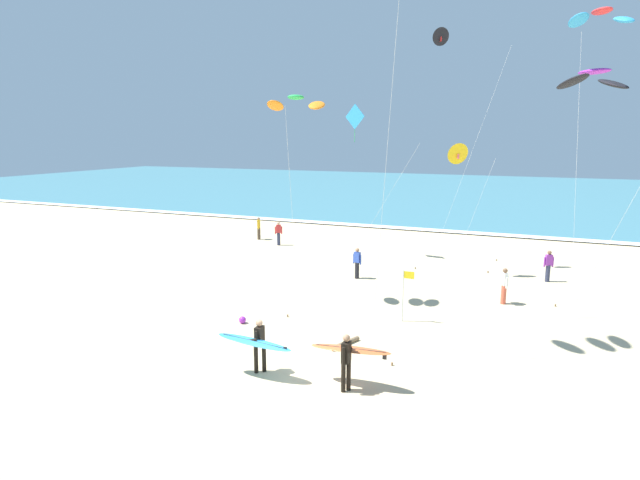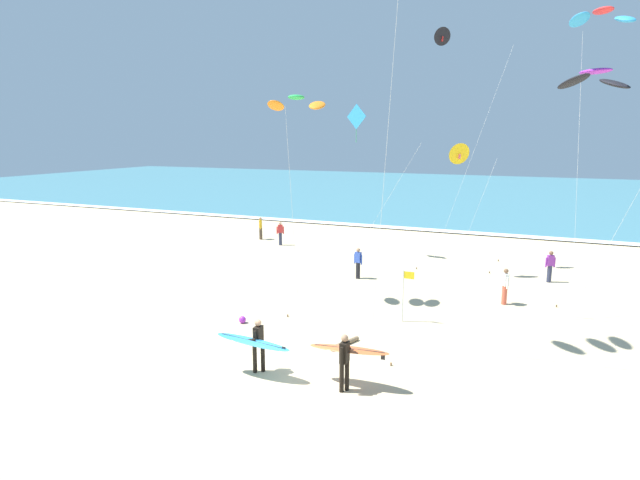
{
  "view_description": "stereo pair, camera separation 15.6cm",
  "coord_description": "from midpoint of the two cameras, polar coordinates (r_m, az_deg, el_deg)",
  "views": [
    {
      "loc": [
        6.66,
        -12.68,
        7.15
      ],
      "look_at": [
        -0.84,
        5.36,
        3.2
      ],
      "focal_mm": 28.87,
      "sensor_mm": 36.0,
      "label": 1
    },
    {
      "loc": [
        6.81,
        -12.62,
        7.15
      ],
      "look_at": [
        -0.84,
        5.36,
        3.2
      ],
      "focal_mm": 28.87,
      "sensor_mm": 36.0,
      "label": 2
    }
  ],
  "objects": [
    {
      "name": "ground_plane",
      "position": [
        16.01,
        -4.63,
        -15.12
      ],
      "size": [
        160.0,
        160.0,
        0.0
      ],
      "primitive_type": "plane",
      "color": "#D1BA8E"
    },
    {
      "name": "ocean_water",
      "position": [
        69.51,
        17.43,
        5.05
      ],
      "size": [
        160.0,
        60.0,
        0.08
      ],
      "primitive_type": "cube",
      "color": "teal",
      "rests_on": "ground"
    },
    {
      "name": "shoreline_foam",
      "position": [
        40.31,
        13.07,
        1.05
      ],
      "size": [
        160.0,
        1.25,
        0.01
      ],
      "primitive_type": "cube",
      "color": "white",
      "rests_on": "ocean_water"
    },
    {
      "name": "surfer_lead",
      "position": [
        15.94,
        -6.86,
        -11.16
      ],
      "size": [
        2.43,
        0.95,
        1.71
      ],
      "color": "black",
      "rests_on": "ground"
    },
    {
      "name": "surfer_trailing",
      "position": [
        15.04,
        3.27,
        -12.53
      ],
      "size": [
        2.43,
        0.9,
        1.71
      ],
      "color": "black",
      "rests_on": "ground"
    },
    {
      "name": "kite_delta_golden_mid",
      "position": [
        26.92,
        15.3,
        9.18
      ],
      "size": [
        2.35,
        1.74,
        6.85
      ],
      "color": "yellow",
      "rests_on": "ground"
    },
    {
      "name": "kite_arc_violet_high",
      "position": [
        22.33,
        28.36,
        15.42
      ],
      "size": [
        4.21,
        4.13,
        9.59
      ],
      "color": "black",
      "rests_on": "ground"
    },
    {
      "name": "kite_delta_charcoal_low",
      "position": [
        29.19,
        13.57,
        20.87
      ],
      "size": [
        3.88,
        3.03,
        12.66
      ],
      "color": "black",
      "rests_on": "ground"
    },
    {
      "name": "kite_arc_scarlet_distant",
      "position": [
        22.22,
        29.01,
        20.78
      ],
      "size": [
        2.39,
        2.31,
        11.6
      ],
      "color": "#2D99DB",
      "rests_on": "ground"
    },
    {
      "name": "kite_diamond_cobalt_close",
      "position": [
        30.45,
        4.36,
        13.06
      ],
      "size": [
        4.87,
        1.96,
        8.97
      ],
      "color": "#2D99DB",
      "rests_on": "ground"
    },
    {
      "name": "kite_arc_emerald_outer",
      "position": [
        21.88,
        -2.43,
        14.92
      ],
      "size": [
        2.6,
        2.95,
        8.82
      ],
      "color": "orange",
      "rests_on": "ground"
    },
    {
      "name": "bystander_yellow_top",
      "position": [
        36.38,
        -6.48,
        1.33
      ],
      "size": [
        0.29,
        0.46,
        1.59
      ],
      "color": "#4C3D2D",
      "rests_on": "ground"
    },
    {
      "name": "bystander_red_top",
      "position": [
        34.31,
        -4.3,
        0.76
      ],
      "size": [
        0.44,
        0.32,
        1.59
      ],
      "color": "#2D334C",
      "rests_on": "ground"
    },
    {
      "name": "bystander_purple_top",
      "position": [
        28.01,
        24.29,
        -2.67
      ],
      "size": [
        0.47,
        0.29,
        1.59
      ],
      "color": "#2D334C",
      "rests_on": "ground"
    },
    {
      "name": "bystander_white_top",
      "position": [
        23.62,
        20.0,
        -4.84
      ],
      "size": [
        0.31,
        0.45,
        1.59
      ],
      "color": "#D8593F",
      "rests_on": "ground"
    },
    {
      "name": "bystander_blue_top",
      "position": [
        26.27,
        4.41,
        -2.56
      ],
      "size": [
        0.48,
        0.26,
        1.59
      ],
      "color": "black",
      "rests_on": "ground"
    },
    {
      "name": "lifeguard_flag",
      "position": [
        20.33,
        9.55,
        -5.55
      ],
      "size": [
        0.45,
        0.05,
        2.1
      ],
      "color": "silver",
      "rests_on": "ground"
    },
    {
      "name": "beach_ball",
      "position": [
        20.46,
        -8.38,
        -8.73
      ],
      "size": [
        0.28,
        0.28,
        0.28
      ],
      "primitive_type": "sphere",
      "color": "purple",
      "rests_on": "ground"
    },
    {
      "name": "driftwood_log",
      "position": [
        18.25,
        2.98,
        -11.37
      ],
      "size": [
        0.66,
        1.31,
        0.16
      ],
      "primitive_type": "cylinder",
      "rotation": [
        0.0,
        1.57,
        1.18
      ],
      "color": "#846B4C",
      "rests_on": "ground"
    }
  ]
}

